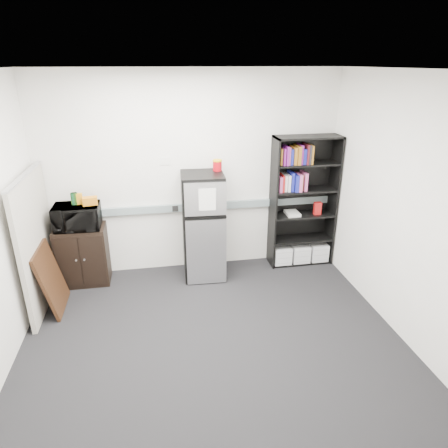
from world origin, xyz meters
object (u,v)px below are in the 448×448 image
object	(u,v)px
cabinet	(83,255)
bookshelf	(303,203)
microwave	(77,217)
refrigerator	(203,227)
cubicle_partition	(37,242)

from	to	relation	value
cabinet	bookshelf	bearing A→B (deg)	1.22
bookshelf	cabinet	distance (m)	3.07
bookshelf	cabinet	world-z (taller)	bookshelf
cabinet	microwave	size ratio (longest dim) A/B	1.42
bookshelf	refrigerator	size ratio (longest dim) A/B	1.28
refrigerator	cubicle_partition	bearing A→B (deg)	-167.47
cabinet	microwave	world-z (taller)	microwave
microwave	refrigerator	xyz separation A→B (m)	(1.59, -0.06, -0.23)
bookshelf	microwave	xyz separation A→B (m)	(-3.02, -0.08, 0.03)
cubicle_partition	microwave	world-z (taller)	cubicle_partition
cabinet	refrigerator	bearing A→B (deg)	-2.88
cabinet	refrigerator	xyz separation A→B (m)	(1.59, -0.08, 0.32)
microwave	refrigerator	bearing A→B (deg)	-1.99
bookshelf	refrigerator	distance (m)	1.45
cubicle_partition	bookshelf	bearing A→B (deg)	8.06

